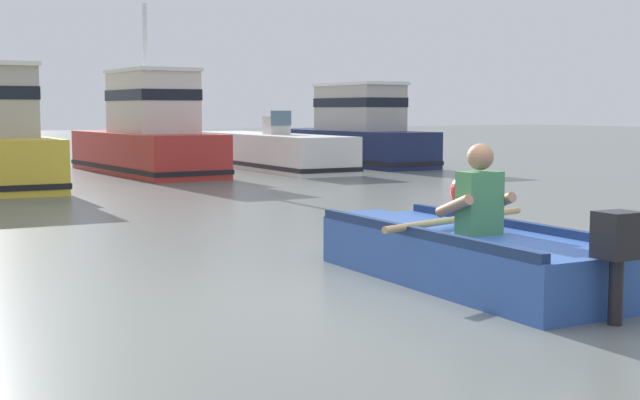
{
  "coord_description": "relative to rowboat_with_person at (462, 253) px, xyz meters",
  "views": [
    {
      "loc": [
        -4.42,
        -5.2,
        1.46
      ],
      "look_at": [
        0.24,
        2.5,
        0.55
      ],
      "focal_mm": 49.99,
      "sensor_mm": 36.0,
      "label": 1
    }
  ],
  "objects": [
    {
      "name": "ground_plane",
      "position": [
        -0.49,
        -0.57,
        -0.25
      ],
      "size": [
        120.0,
        120.0,
        0.0
      ],
      "primitive_type": "plane",
      "color": "slate"
    },
    {
      "name": "rowboat_with_person",
      "position": [
        0.0,
        0.0,
        0.0
      ],
      "size": [
        1.95,
        3.72,
        1.19
      ],
      "color": "#2D519E",
      "rests_on": "ground"
    },
    {
      "name": "moored_boat_red",
      "position": [
        2.28,
        13.75,
        0.62
      ],
      "size": [
        1.86,
        5.67,
        3.87
      ],
      "color": "#B72D28",
      "rests_on": "ground"
    },
    {
      "name": "moored_boat_white",
      "position": [
        5.53,
        13.98,
        0.16
      ],
      "size": [
        1.96,
        6.82,
        1.45
      ],
      "color": "white",
      "rests_on": "ground"
    },
    {
      "name": "moored_boat_navy",
      "position": [
        8.24,
        14.31,
        0.55
      ],
      "size": [
        1.77,
        6.35,
        2.18
      ],
      "color": "#19234C",
      "rests_on": "ground"
    },
    {
      "name": "mooring_buoy",
      "position": [
        3.92,
        4.56,
        -0.01
      ],
      "size": [
        0.48,
        0.48,
        0.48
      ],
      "primitive_type": "sphere",
      "color": "red",
      "rests_on": "ground"
    }
  ]
}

